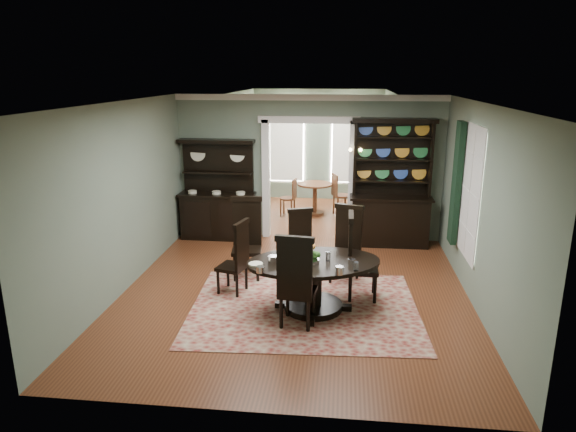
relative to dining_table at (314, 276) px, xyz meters
name	(u,v)px	position (x,y,z in m)	size (l,w,h in m)	color
room	(295,198)	(-0.34, 0.56, 1.04)	(5.51, 6.01, 3.01)	brown
parlor	(316,150)	(-0.34, 6.05, 0.98)	(3.51, 3.50, 3.01)	brown
doorway_trim	(309,163)	(-0.34, 3.52, 1.08)	(2.08, 0.25, 2.57)	silver
right_window	(464,188)	(2.36, 1.44, 1.06)	(0.15, 1.47, 2.12)	white
wall_sconce	(355,151)	(0.61, 3.36, 1.35)	(0.27, 0.21, 0.21)	gold
rug	(304,308)	(-0.14, 0.02, -0.53)	(3.38, 2.68, 0.01)	maroon
dining_table	(314,276)	(0.00, 0.00, 0.00)	(2.21, 2.21, 0.78)	black
centerpiece	(308,258)	(-0.08, -0.08, 0.31)	(1.59, 1.02, 0.26)	white
chair_far_left	(247,235)	(-1.23, 1.24, 0.19)	(0.57, 0.55, 1.39)	black
chair_far_mid	(301,240)	(-0.30, 1.42, 0.07)	(0.54, 0.53, 1.16)	black
chair_far_right	(347,241)	(0.48, 1.24, 0.14)	(0.59, 0.58, 1.30)	black
chair_end_left	(237,256)	(-1.24, 0.46, 0.10)	(0.52, 0.54, 1.21)	black
chair_end_right	(356,255)	(0.62, 0.49, 0.18)	(0.48, 0.52, 1.36)	black
chair_near	(296,280)	(-0.20, -0.60, 0.18)	(0.56, 0.54, 1.37)	black
sideboard	(218,204)	(-2.24, 3.27, 0.19)	(1.60, 0.58, 2.09)	black
welsh_dresser	(390,200)	(1.35, 3.24, 0.39)	(1.65, 0.62, 2.56)	black
parlor_table	(315,194)	(-0.30, 5.33, -0.02)	(0.85, 0.85, 0.79)	#5A3019
parlor_chair_left	(290,196)	(-0.90, 5.13, -0.04)	(0.41, 0.40, 0.93)	#5A3019
parlor_chair_right	(339,193)	(0.29, 5.33, 0.01)	(0.49, 0.48, 1.04)	#5A3019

